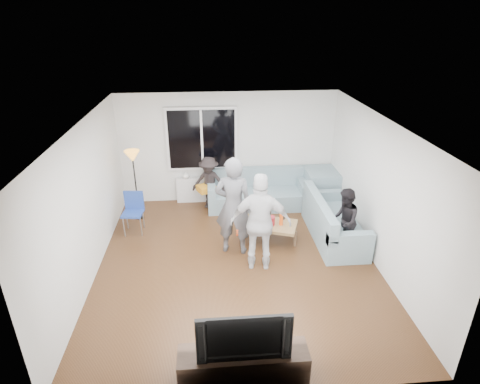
{
  "coord_description": "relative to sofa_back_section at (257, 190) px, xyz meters",
  "views": [
    {
      "loc": [
        -0.45,
        -6.0,
        4.2
      ],
      "look_at": [
        0.1,
        0.6,
        1.15
      ],
      "focal_mm": 29.39,
      "sensor_mm": 36.0,
      "label": 1
    }
  ],
  "objects": [
    {
      "name": "spectator_back",
      "position": [
        -1.11,
        0.03,
        0.2
      ],
      "size": [
        0.91,
        0.71,
        1.24
      ],
      "primitive_type": "imported",
      "rotation": [
        0.0,
        0.0,
        -0.34
      ],
      "color": "black",
      "rests_on": "floor"
    },
    {
      "name": "spectator_right",
      "position": [
        1.38,
        -2.02,
        0.21
      ],
      "size": [
        0.65,
        0.74,
        1.28
      ],
      "primitive_type": "imported",
      "rotation": [
        0.0,
        0.0,
        -1.87
      ],
      "color": "black",
      "rests_on": "floor"
    },
    {
      "name": "sofa_corner",
      "position": [
        1.56,
        0.0,
        0.0
      ],
      "size": [
        0.85,
        0.85,
        0.85
      ],
      "primitive_type": "cube",
      "color": "gray",
      "rests_on": "floor"
    },
    {
      "name": "sofa_back_section",
      "position": [
        0.0,
        0.0,
        0.0
      ],
      "size": [
        2.3,
        0.85,
        0.85
      ],
      "primitive_type": null,
      "color": "gray",
      "rests_on": "floor"
    },
    {
      "name": "wall_back",
      "position": [
        -0.64,
        0.5,
        0.88
      ],
      "size": [
        5.0,
        0.04,
        2.6
      ],
      "primitive_type": "cube",
      "color": "silver",
      "rests_on": "ground"
    },
    {
      "name": "vase",
      "position": [
        -1.65,
        0.35,
        0.28
      ],
      "size": [
        0.19,
        0.19,
        0.16
      ],
      "primitive_type": "imported",
      "rotation": [
        0.0,
        0.0,
        0.22
      ],
      "color": "white",
      "rests_on": "radiator"
    },
    {
      "name": "cushion_red",
      "position": [
        -0.51,
        0.06,
        0.09
      ],
      "size": [
        0.38,
        0.33,
        0.13
      ],
      "primitive_type": "cube",
      "rotation": [
        0.0,
        0.0,
        0.08
      ],
      "color": "maroon",
      "rests_on": "sofa_back_section"
    },
    {
      "name": "window_mullion",
      "position": [
        -1.24,
        0.37,
        1.12
      ],
      "size": [
        0.05,
        0.03,
        1.35
      ],
      "primitive_type": "cube",
      "color": "white",
      "rests_on": "window_frame"
    },
    {
      "name": "radiator",
      "position": [
        -1.24,
        0.38,
        -0.11
      ],
      "size": [
        1.3,
        0.12,
        0.62
      ],
      "primitive_type": "cube",
      "color": "silver",
      "rests_on": "floor"
    },
    {
      "name": "wall_front",
      "position": [
        -0.64,
        -5.04,
        0.88
      ],
      "size": [
        5.0,
        0.04,
        2.6
      ],
      "primitive_type": "cube",
      "color": "silver",
      "rests_on": "ground"
    },
    {
      "name": "wall_right",
      "position": [
        1.88,
        -2.27,
        0.88
      ],
      "size": [
        0.04,
        5.5,
        2.6
      ],
      "primitive_type": "cube",
      "color": "silver",
      "rests_on": "ground"
    },
    {
      "name": "floor",
      "position": [
        -0.64,
        -2.27,
        -0.45
      ],
      "size": [
        5.0,
        5.5,
        0.04
      ],
      "primitive_type": "cube",
      "color": "#56351C",
      "rests_on": "ground"
    },
    {
      "name": "tv_console",
      "position": [
        -0.76,
        -4.77,
        -0.2
      ],
      "size": [
        1.6,
        0.4,
        0.44
      ],
      "primitive_type": "cube",
      "color": "#35241A",
      "rests_on": "floor"
    },
    {
      "name": "cushion_yellow",
      "position": [
        -1.18,
        -0.02,
        0.09
      ],
      "size": [
        0.48,
        0.45,
        0.14
      ],
      "primitive_type": "cube",
      "rotation": [
        0.0,
        0.0,
        0.45
      ],
      "color": "orange",
      "rests_on": "sofa_back_section"
    },
    {
      "name": "window_frame",
      "position": [
        -1.24,
        0.42,
        1.12
      ],
      "size": [
        1.62,
        0.06,
        1.47
      ],
      "primitive_type": "cube",
      "color": "white",
      "rests_on": "wall_back"
    },
    {
      "name": "player_left",
      "position": [
        -0.68,
        -1.86,
        0.53
      ],
      "size": [
        0.78,
        0.6,
        1.9
      ],
      "primitive_type": "imported",
      "rotation": [
        0.0,
        0.0,
        2.91
      ],
      "color": "#525358",
      "rests_on": "floor"
    },
    {
      "name": "television",
      "position": [
        -0.76,
        -4.77,
        0.34
      ],
      "size": [
        1.12,
        0.15,
        0.65
      ],
      "primitive_type": "imported",
      "color": "black",
      "rests_on": "tv_console"
    },
    {
      "name": "bottle_b",
      "position": [
        -0.11,
        -1.64,
        0.11
      ],
      "size": [
        0.08,
        0.08,
        0.27
      ],
      "primitive_type": "cylinder",
      "color": "#388418",
      "rests_on": "coffee_table"
    },
    {
      "name": "bottle_c",
      "position": [
        0.07,
        -1.4,
        0.07
      ],
      "size": [
        0.07,
        0.07,
        0.18
      ],
      "primitive_type": "cylinder",
      "color": "black",
      "rests_on": "coffee_table"
    },
    {
      "name": "bottle_d",
      "position": [
        0.26,
        -1.65,
        0.09
      ],
      "size": [
        0.07,
        0.07,
        0.23
      ],
      "primitive_type": "cylinder",
      "color": "#FA5816",
      "rests_on": "coffee_table"
    },
    {
      "name": "wall_left",
      "position": [
        -3.16,
        -2.27,
        0.88
      ],
      "size": [
        0.04,
        5.5,
        2.6
      ],
      "primitive_type": "cube",
      "color": "silver",
      "rests_on": "ground"
    },
    {
      "name": "bottle_e",
      "position": [
        0.35,
        -1.41,
        0.07
      ],
      "size": [
        0.07,
        0.07,
        0.19
      ],
      "primitive_type": "cylinder",
      "color": "black",
      "rests_on": "coffee_table"
    },
    {
      "name": "coffee_table",
      "position": [
        0.03,
        -1.56,
        -0.22
      ],
      "size": [
        1.24,
        0.93,
        0.4
      ],
      "primitive_type": "cube",
      "rotation": [
        0.0,
        0.0,
        -0.33
      ],
      "color": "olive",
      "rests_on": "floor"
    },
    {
      "name": "sofa_right_section",
      "position": [
        1.38,
        -1.53,
        0.0
      ],
      "size": [
        2.0,
        0.85,
        0.85
      ],
      "primitive_type": null,
      "rotation": [
        0.0,
        0.0,
        1.57
      ],
      "color": "gray",
      "rests_on": "floor"
    },
    {
      "name": "pitcher",
      "position": [
        0.06,
        -1.62,
        0.06
      ],
      "size": [
        0.17,
        0.17,
        0.17
      ],
      "primitive_type": "cylinder",
      "color": "maroon",
      "rests_on": "coffee_table"
    },
    {
      "name": "window_glass",
      "position": [
        -1.24,
        0.38,
        1.12
      ],
      "size": [
        1.5,
        0.02,
        1.35
      ],
      "primitive_type": "cube",
      "color": "black",
      "rests_on": "window_frame"
    },
    {
      "name": "ceiling",
      "position": [
        -0.64,
        -2.27,
        2.2
      ],
      "size": [
        5.0,
        5.5,
        0.04
      ],
      "primitive_type": "cube",
      "color": "white",
      "rests_on": "ground"
    },
    {
      "name": "potted_plant",
      "position": [
        -1.08,
        0.35,
        0.36
      ],
      "size": [
        0.19,
        0.16,
        0.33
      ],
      "primitive_type": "imported",
      "rotation": [
        0.0,
        0.0,
        0.07
      ],
      "color": "#306227",
      "rests_on": "radiator"
    },
    {
      "name": "floor_lamp",
      "position": [
        -2.69,
        -0.35,
        0.36
      ],
      "size": [
        0.32,
        0.32,
        1.56
      ],
      "primitive_type": null,
      "color": "orange",
      "rests_on": "floor"
    },
    {
      "name": "player_right",
      "position": [
        -0.25,
        -2.41,
        0.47
      ],
      "size": [
        1.11,
        0.59,
        1.8
      ],
      "primitive_type": "imported",
      "rotation": [
        0.0,
        0.0,
        2.99
      ],
      "color": "silver",
      "rests_on": "floor"
    },
    {
      "name": "side_chair",
      "position": [
        -2.69,
        -0.99,
        0.01
      ],
      "size": [
        0.44,
        0.44,
        0.86
      ],
      "primitive_type": null,
      "rotation": [
        0.0,
        0.0,
        -0.11
      ],
      "color": "#223F95",
      "rests_on": "floor"
    },
    {
      "name": "bottle_a",
      "position": [
        -0.26,
        -1.41,
        0.07
      ],
      "size": [
        0.07,
        0.07,
        0.19
      ],
      "primitive_type": "cylinder",
      "color": "#DB550C",
      "rests_on": "coffee_table"
    }
  ]
}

